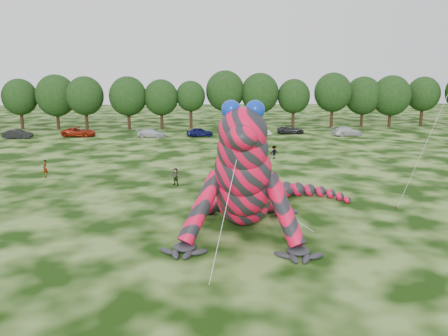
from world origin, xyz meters
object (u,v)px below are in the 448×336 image
car_2 (79,132)px  tree_4 (20,104)px  tree_10 (225,99)px  spectator_5 (176,177)px  spectator_2 (274,152)px  tree_15 (391,101)px  tree_8 (161,104)px  car_3 (151,133)px  tree_5 (57,102)px  tree_11 (260,100)px  car_4 (200,132)px  tree_12 (293,104)px  tree_16 (423,101)px  car_7 (347,131)px  car_5 (258,131)px  spectator_3 (260,144)px  tree_7 (128,103)px  inflatable_gecko (245,160)px  car_6 (291,130)px  tree_14 (363,102)px  spectator_0 (45,169)px  tree_6 (86,103)px  tree_13 (332,100)px  car_1 (18,134)px

car_2 → tree_4: bearing=58.1°
tree_10 → spectator_5: bearing=-99.6°
spectator_2 → tree_15: bearing=-154.3°
spectator_2 → tree_8: bearing=-83.6°
tree_15 → car_3: tree_15 is taller
tree_5 → tree_11: bearing=-0.4°
tree_10 → car_4: (-4.81, -11.22, -4.53)m
tree_10 → spectator_5: size_ratio=6.59×
spectator_5 → tree_12: bearing=101.4°
tree_15 → tree_16: (6.97, 1.60, -0.13)m
tree_16 → car_2: size_ratio=1.73×
tree_16 → car_7: 23.15m
car_5 → spectator_3: spectator_3 is taller
spectator_2 → tree_11: bearing=-116.6°
tree_7 → tree_16: (55.53, 2.57, -0.05)m
car_3 → tree_4: bearing=75.3°
tree_8 → tree_15: (42.69, 0.79, 0.35)m
inflatable_gecko → tree_16: (39.98, 53.24, 0.37)m
tree_5 → tree_7: size_ratio=1.03×
tree_10 → tree_12: bearing=-3.8°
tree_4 → inflatable_gecko: bearing=-56.3°
tree_12 → inflatable_gecko: bearing=-105.7°
tree_7 → tree_11: bearing=3.3°
car_2 → car_6: 34.74m
tree_12 → car_6: size_ratio=1.98×
tree_8 → tree_11: (18.00, 1.21, 0.56)m
car_2 → car_5: 28.84m
tree_8 → spectator_3: tree_8 is taller
tree_10 → car_5: (4.63, -11.01, -4.54)m
tree_14 → car_4: size_ratio=2.22×
tree_12 → tree_14: 13.49m
tree_8 → spectator_3: 27.80m
tree_4 → spectator_0: size_ratio=5.18×
tree_16 → car_6: (-27.54, -9.68, -4.06)m
tree_14 → spectator_3: bearing=-132.5°
tree_6 → tree_13: bearing=0.6°
spectator_2 → spectator_3: bearing=-102.4°
tree_6 → car_7: tree_6 is taller
car_7 → spectator_3: bearing=118.3°
tree_8 → car_4: size_ratio=2.11×
tree_12 → car_6: tree_12 is taller
tree_11 → car_3: (-18.87, -11.37, -4.38)m
tree_11 → tree_4: bearing=179.3°
car_5 → spectator_2: 19.52m
inflatable_gecko → car_2: (-22.28, 42.23, -3.56)m
tree_7 → car_1: bearing=-147.1°
car_2 → tree_6: bearing=12.1°
car_1 → car_2: size_ratio=0.81×
tree_11 → tree_15: tree_11 is taller
tree_13 → spectator_5: size_ratio=6.35×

